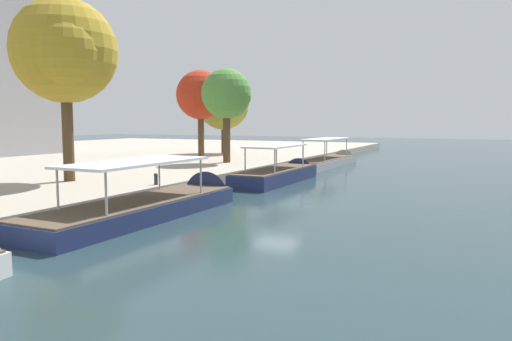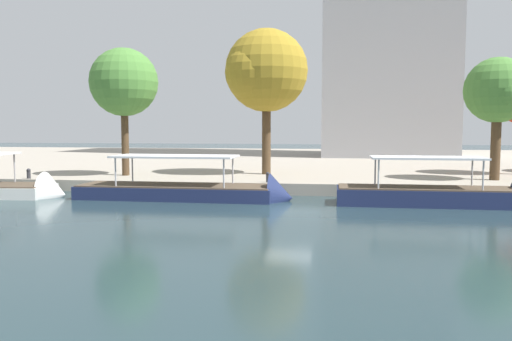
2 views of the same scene
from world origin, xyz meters
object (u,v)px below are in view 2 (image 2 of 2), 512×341
(tour_boat_2, at_px, (442,199))
(mooring_bollard_1, at_px, (268,177))
(mooring_bollard_0, at_px, (29,173))
(tree_4, at_px, (263,71))
(tour_boat_1, at_px, (194,194))
(tree_3, at_px, (498,92))
(tree_0, at_px, (124,82))

(tour_boat_2, height_order, mooring_bollard_1, tour_boat_2)
(mooring_bollard_0, relative_size, tree_4, 0.07)
(tour_boat_1, xyz_separation_m, tree_3, (19.93, 6.98, 6.66))
(mooring_bollard_0, relative_size, tree_3, 0.09)
(mooring_bollard_1, bearing_deg, tree_0, 163.70)
(tree_0, height_order, tree_4, tree_4)
(mooring_bollard_0, distance_m, tree_3, 33.88)
(tour_boat_2, distance_m, mooring_bollard_0, 28.38)
(tree_3, bearing_deg, tree_0, -178.99)
(mooring_bollard_0, distance_m, mooring_bollard_1, 17.49)
(tour_boat_2, height_order, tree_3, tree_3)
(mooring_bollard_0, xyz_separation_m, tree_4, (16.38, 5.93, 7.72))
(tree_0, bearing_deg, tour_boat_1, -41.86)
(tour_boat_2, height_order, mooring_bollard_0, tour_boat_2)
(tree_0, bearing_deg, mooring_bollard_1, -16.30)
(tour_boat_2, bearing_deg, tour_boat_1, 177.98)
(tour_boat_1, distance_m, tree_3, 22.14)
(tour_boat_1, xyz_separation_m, tree_4, (3.15, 9.02, 8.59))
(tour_boat_1, bearing_deg, mooring_bollard_0, 167.31)
(mooring_bollard_1, xyz_separation_m, tree_3, (15.66, 3.85, 5.81))
(tour_boat_1, distance_m, tree_0, 12.39)
(tour_boat_2, bearing_deg, tree_0, 162.31)
(mooring_bollard_1, relative_size, tree_4, 0.06)
(mooring_bollard_1, xyz_separation_m, tree_0, (-11.52, 3.37, 6.81))
(mooring_bollard_0, distance_m, tree_0, 9.66)
(tour_boat_2, distance_m, tree_3, 11.15)
(tour_boat_2, xyz_separation_m, mooring_bollard_1, (-10.66, 3.58, 0.82))
(tour_boat_2, bearing_deg, tree_3, 55.75)
(tour_boat_1, xyz_separation_m, tour_boat_2, (14.92, -0.45, 0.03))
(tour_boat_1, height_order, mooring_bollard_0, tour_boat_1)
(mooring_bollard_1, distance_m, tree_0, 13.80)
(tour_boat_2, relative_size, tree_3, 1.33)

